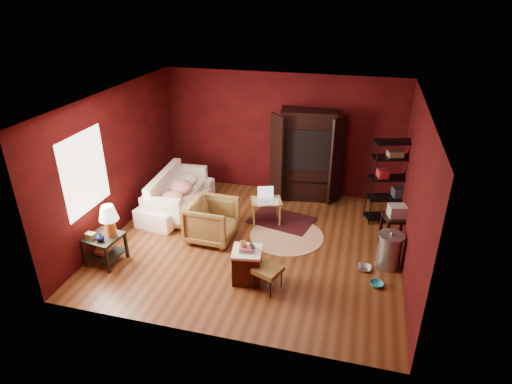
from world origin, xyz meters
TOP-DOWN VIEW (x-y plane):
  - room at (-0.04, -0.01)m, footprint 5.54×5.04m
  - sofa at (-1.96, 0.86)m, footprint 0.87×2.14m
  - armchair at (-0.81, -0.06)m, footprint 0.83×0.89m
  - pet_bowl_steel at (2.10, -0.35)m, footprint 0.26×0.10m
  - pet_bowl_turquoise at (2.32, -0.76)m, footprint 0.23×0.15m
  - vase at (-2.35, -1.41)m, footprint 0.21×0.21m
  - mug at (0.13, -1.14)m, footprint 0.14×0.12m
  - side_table at (-2.32, -1.23)m, footprint 0.63×0.63m
  - sofa_cushions at (-1.97, 0.86)m, footprint 0.89×1.95m
  - hamper at (0.20, -1.14)m, footprint 0.55×0.55m
  - footstool at (0.59, -1.28)m, footprint 0.52×0.52m
  - rug_round at (0.58, 0.41)m, footprint 1.73×1.73m
  - rug_oriental at (0.35, 0.99)m, footprint 1.45×1.12m
  - laptop_desk at (0.05, 0.83)m, footprint 0.72×0.63m
  - tv_armoire at (0.65, 2.25)m, footprint 1.63×1.00m
  - wire_shelving at (2.50, 1.57)m, footprint 0.94×0.61m
  - small_stand at (2.59, 0.52)m, footprint 0.55×0.55m
  - trash_can at (2.50, -0.14)m, footprint 0.58×0.58m

SIDE VIEW (x-z plane):
  - rug_round at x=0.58m, z-range 0.00..0.01m
  - rug_oriental at x=0.35m, z-range 0.01..0.02m
  - pet_bowl_turquoise at x=2.32m, z-range 0.00..0.22m
  - pet_bowl_steel at x=2.10m, z-range 0.00..0.26m
  - hamper at x=0.20m, z-range -0.03..0.64m
  - trash_can at x=2.50m, z-range -0.02..0.68m
  - footstool at x=0.59m, z-range 0.15..0.56m
  - sofa_cushions at x=-1.97m, z-range -0.01..0.79m
  - sofa at x=-1.96m, z-range 0.00..0.81m
  - armchair at x=-0.81m, z-range 0.00..0.89m
  - laptop_desk at x=0.05m, z-range 0.09..0.85m
  - vase at x=-2.35m, z-range 0.53..0.69m
  - side_table at x=-2.32m, z-range 0.11..1.22m
  - small_stand at x=2.59m, z-range 0.22..1.11m
  - mug at x=0.13m, z-range 0.66..0.77m
  - wire_shelving at x=2.50m, z-range 0.09..1.86m
  - tv_armoire at x=0.65m, z-range 0.04..2.12m
  - room at x=-0.04m, z-range -0.02..2.82m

